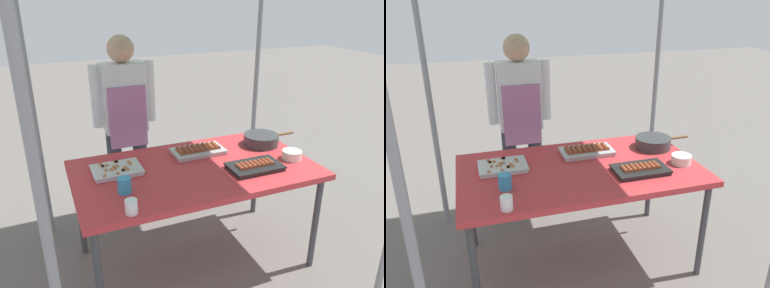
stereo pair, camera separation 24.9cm
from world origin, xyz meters
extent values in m
plane|color=#66605B|center=(0.00, 0.00, 0.00)|extent=(18.00, 18.00, 0.00)
cube|color=#C63338|center=(0.00, 0.00, 0.73)|extent=(1.60, 0.90, 0.04)
cylinder|color=#3F3F44|center=(-0.74, -0.39, 0.35)|extent=(0.04, 0.04, 0.71)
cylinder|color=#3F3F44|center=(0.74, -0.39, 0.35)|extent=(0.04, 0.04, 0.71)
cylinder|color=#3F3F44|center=(-0.74, 0.39, 0.35)|extent=(0.04, 0.04, 0.71)
cylinder|color=#3F3F44|center=(0.74, 0.39, 0.35)|extent=(0.04, 0.04, 0.71)
cylinder|color=gray|center=(-0.95, -0.80, 1.17)|extent=(0.04, 0.04, 2.34)
cylinder|color=gray|center=(-0.95, 0.80, 1.17)|extent=(0.04, 0.04, 2.34)
cylinder|color=gray|center=(0.95, 0.80, 1.17)|extent=(0.04, 0.04, 2.34)
cube|color=black|center=(0.36, -0.18, 0.76)|extent=(0.34, 0.21, 0.02)
cube|color=black|center=(0.36, -0.18, 0.78)|extent=(0.35, 0.22, 0.01)
cylinder|color=brown|center=(0.24, -0.18, 0.78)|extent=(0.03, 0.09, 0.03)
cylinder|color=brown|center=(0.27, -0.18, 0.78)|extent=(0.03, 0.09, 0.03)
cylinder|color=brown|center=(0.31, -0.18, 0.78)|extent=(0.03, 0.09, 0.03)
cylinder|color=brown|center=(0.34, -0.18, 0.78)|extent=(0.03, 0.09, 0.03)
cylinder|color=brown|center=(0.37, -0.18, 0.78)|extent=(0.03, 0.09, 0.03)
cylinder|color=brown|center=(0.40, -0.18, 0.78)|extent=(0.03, 0.09, 0.03)
cylinder|color=brown|center=(0.44, -0.18, 0.78)|extent=(0.03, 0.09, 0.03)
cylinder|color=brown|center=(0.47, -0.18, 0.78)|extent=(0.03, 0.09, 0.03)
cube|color=silver|center=(-0.50, 0.13, 0.76)|extent=(0.30, 0.22, 0.02)
cube|color=silver|center=(-0.50, 0.13, 0.78)|extent=(0.32, 0.23, 0.01)
cylinder|color=tan|center=(-0.50, 0.04, 0.78)|extent=(0.28, 0.01, 0.01)
cube|color=#B7663D|center=(-0.51, 0.04, 0.78)|extent=(0.02, 0.02, 0.02)
cube|color=#B7663D|center=(-0.59, 0.04, 0.78)|extent=(0.02, 0.02, 0.02)
cylinder|color=tan|center=(-0.50, 0.07, 0.78)|extent=(0.28, 0.01, 0.01)
cube|color=#B7663D|center=(-0.44, 0.07, 0.78)|extent=(0.02, 0.02, 0.02)
cube|color=#B7663D|center=(-0.47, 0.07, 0.78)|extent=(0.02, 0.02, 0.02)
cube|color=#B7663D|center=(-0.47, 0.07, 0.78)|extent=(0.02, 0.02, 0.02)
cylinder|color=tan|center=(-0.50, 0.11, 0.78)|extent=(0.28, 0.01, 0.01)
cube|color=#B7663D|center=(-0.57, 0.11, 0.78)|extent=(0.02, 0.02, 0.02)
cube|color=#B7663D|center=(-0.45, 0.11, 0.78)|extent=(0.02, 0.02, 0.02)
cube|color=#B7663D|center=(-0.54, 0.11, 0.78)|extent=(0.02, 0.02, 0.02)
cube|color=#B7663D|center=(-0.51, 0.11, 0.78)|extent=(0.02, 0.02, 0.02)
cylinder|color=tan|center=(-0.50, 0.15, 0.78)|extent=(0.28, 0.01, 0.01)
cube|color=#B7663D|center=(-0.51, 0.15, 0.78)|extent=(0.02, 0.02, 0.02)
cube|color=#B7663D|center=(-0.49, 0.15, 0.78)|extent=(0.02, 0.02, 0.02)
cube|color=#B7663D|center=(-0.40, 0.15, 0.78)|extent=(0.02, 0.02, 0.02)
cylinder|color=tan|center=(-0.50, 0.18, 0.78)|extent=(0.28, 0.01, 0.01)
cube|color=#B7663D|center=(-0.58, 0.18, 0.78)|extent=(0.02, 0.02, 0.02)
cube|color=#B7663D|center=(-0.55, 0.18, 0.78)|extent=(0.02, 0.02, 0.02)
cube|color=#B7663D|center=(-0.57, 0.18, 0.78)|extent=(0.02, 0.02, 0.02)
cube|color=#B7663D|center=(-0.40, 0.18, 0.78)|extent=(0.02, 0.02, 0.02)
cylinder|color=tan|center=(-0.50, 0.22, 0.78)|extent=(0.28, 0.01, 0.01)
cube|color=#B7663D|center=(-0.48, 0.22, 0.78)|extent=(0.02, 0.02, 0.02)
cube|color=#B7663D|center=(-0.59, 0.22, 0.78)|extent=(0.02, 0.02, 0.02)
cube|color=#B7663D|center=(-0.49, 0.22, 0.78)|extent=(0.02, 0.02, 0.02)
cube|color=#B7663D|center=(-0.48, 0.22, 0.78)|extent=(0.02, 0.02, 0.02)
cube|color=#ADADB2|center=(0.11, 0.21, 0.76)|extent=(0.37, 0.20, 0.02)
cube|color=#ADADB2|center=(0.11, 0.21, 0.78)|extent=(0.38, 0.21, 0.01)
cylinder|color=brown|center=(-0.02, 0.21, 0.79)|extent=(0.04, 0.11, 0.04)
cylinder|color=brown|center=(0.01, 0.21, 0.79)|extent=(0.04, 0.11, 0.04)
cylinder|color=brown|center=(0.05, 0.21, 0.79)|extent=(0.04, 0.11, 0.04)
cylinder|color=brown|center=(0.09, 0.21, 0.79)|extent=(0.04, 0.11, 0.04)
cylinder|color=brown|center=(0.13, 0.21, 0.79)|extent=(0.04, 0.11, 0.04)
cylinder|color=brown|center=(0.17, 0.21, 0.79)|extent=(0.04, 0.11, 0.04)
cylinder|color=brown|center=(0.21, 0.21, 0.79)|extent=(0.04, 0.11, 0.04)
cylinder|color=brown|center=(0.25, 0.21, 0.79)|extent=(0.04, 0.11, 0.04)
cylinder|color=#38383A|center=(0.62, 0.17, 0.79)|extent=(0.26, 0.26, 0.08)
cylinder|color=brown|center=(0.84, 0.17, 0.81)|extent=(0.16, 0.02, 0.02)
cylinder|color=#386B33|center=(0.62, 0.17, 0.82)|extent=(0.24, 0.24, 0.01)
cylinder|color=silver|center=(0.68, -0.14, 0.78)|extent=(0.14, 0.14, 0.06)
cylinder|color=#338CBF|center=(-0.51, -0.15, 0.80)|extent=(0.08, 0.08, 0.10)
cylinder|color=white|center=(-0.53, -0.39, 0.79)|extent=(0.07, 0.07, 0.08)
cylinder|color=#333842|center=(-0.38, 0.83, 0.39)|extent=(0.12, 0.12, 0.78)
cylinder|color=#333842|center=(-0.16, 0.83, 0.39)|extent=(0.12, 0.12, 0.78)
cube|color=white|center=(-0.27, 0.83, 1.06)|extent=(0.34, 0.20, 0.55)
cube|color=#B26B9E|center=(-0.27, 0.72, 0.92)|extent=(0.30, 0.02, 0.50)
cylinder|color=white|center=(-0.49, 0.83, 1.08)|extent=(0.08, 0.08, 0.50)
cylinder|color=white|center=(-0.05, 0.83, 1.08)|extent=(0.08, 0.08, 0.50)
sphere|color=tan|center=(-0.27, 0.83, 1.44)|extent=(0.21, 0.21, 0.21)
camera|label=1|loc=(-0.91, -2.10, 1.85)|focal=35.39mm
camera|label=2|loc=(-0.67, -2.18, 1.85)|focal=35.39mm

